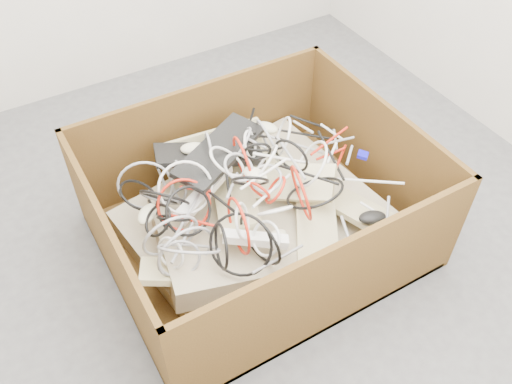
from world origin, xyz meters
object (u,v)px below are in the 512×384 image
power_strip_left (204,192)px  cardboard_box (254,222)px  power_strip_right (256,239)px  vga_plug (363,155)px

power_strip_left → cardboard_box: bearing=-45.0°
power_strip_right → vga_plug: size_ratio=5.73×
cardboard_box → power_strip_left: cardboard_box is taller
power_strip_left → power_strip_right: power_strip_left is taller
power_strip_left → vga_plug: 0.73m
cardboard_box → vga_plug: 0.57m
cardboard_box → vga_plug: size_ratio=29.43×
cardboard_box → power_strip_left: 0.30m
cardboard_box → power_strip_left: bearing=156.1°
vga_plug → power_strip_left: bearing=-146.1°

